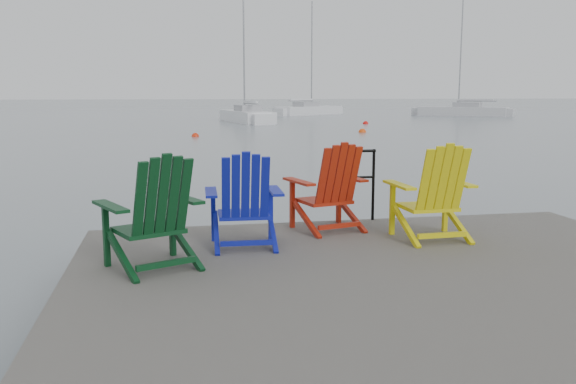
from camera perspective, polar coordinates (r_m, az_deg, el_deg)
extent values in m
plane|color=slate|center=(5.60, 11.41, -12.88)|extent=(400.00, 400.00, 0.00)
cube|color=#2B2926|center=(5.47, 11.55, -8.99)|extent=(6.00, 5.00, 0.20)
cylinder|color=black|center=(7.41, -15.82, -9.94)|extent=(0.26, 0.26, 1.20)
cylinder|color=black|center=(7.66, 5.01, -8.99)|extent=(0.26, 0.26, 1.20)
cylinder|color=black|center=(8.77, 22.38, -7.30)|extent=(0.26, 0.26, 1.20)
cylinder|color=black|center=(7.61, 4.84, 0.58)|extent=(0.04, 0.04, 0.90)
cylinder|color=black|center=(7.74, 7.98, 0.67)|extent=(0.04, 0.04, 0.90)
cylinder|color=black|center=(7.62, 6.48, 3.83)|extent=(0.48, 0.04, 0.04)
cylinder|color=black|center=(7.66, 6.44, 1.37)|extent=(0.44, 0.03, 0.03)
cube|color=black|center=(5.79, -12.91, -3.47)|extent=(0.71, 0.68, 0.04)
cube|color=black|center=(5.88, -16.65, -3.90)|extent=(0.07, 0.07, 0.59)
cube|color=black|center=(6.11, -10.78, -3.18)|extent=(0.07, 0.07, 0.59)
cube|color=black|center=(5.60, -16.29, -1.30)|extent=(0.38, 0.63, 0.03)
cube|color=black|center=(5.86, -9.71, -0.59)|extent=(0.38, 0.63, 0.03)
cube|color=black|center=(5.42, -11.66, -0.52)|extent=(0.58, 0.46, 0.72)
cube|color=#0E1692|center=(6.46, -4.19, -2.11)|extent=(0.55, 0.49, 0.04)
cube|color=#0E1692|center=(6.65, -7.00, -2.22)|extent=(0.05, 0.05, 0.56)
cube|color=#0E1692|center=(6.69, -1.63, -2.08)|extent=(0.05, 0.05, 0.56)
cube|color=#0E1692|center=(6.39, -7.22, -0.02)|extent=(0.14, 0.61, 0.03)
cube|color=#0E1692|center=(6.43, -1.20, 0.12)|extent=(0.14, 0.61, 0.03)
cube|color=#0E1692|center=(6.09, -4.00, 0.37)|extent=(0.50, 0.28, 0.68)
cube|color=#9E1C0B|center=(7.22, 3.39, -0.83)|extent=(0.65, 0.60, 0.04)
cube|color=#9E1C0B|center=(7.25, 0.40, -1.12)|extent=(0.06, 0.06, 0.57)
cube|color=#9E1C0B|center=(7.56, 4.77, -0.74)|extent=(0.06, 0.06, 0.57)
cube|color=#9E1C0B|center=(7.00, 1.02, 0.99)|extent=(0.28, 0.63, 0.03)
cube|color=#9E1C0B|center=(7.34, 5.85, 1.32)|extent=(0.28, 0.63, 0.03)
cube|color=#9E1C0B|center=(6.88, 4.76, 1.53)|extent=(0.55, 0.38, 0.70)
cube|color=#D5C70B|center=(6.95, 12.91, -1.37)|extent=(0.58, 0.52, 0.04)
cube|color=#D5C70B|center=(7.01, 9.73, -1.57)|extent=(0.05, 0.05, 0.59)
cube|color=#D5C70B|center=(7.29, 14.51, -1.32)|extent=(0.05, 0.05, 0.59)
cube|color=#D5C70B|center=(6.74, 10.35, 0.65)|extent=(0.15, 0.64, 0.03)
cube|color=#D5C70B|center=(7.05, 15.65, 0.84)|extent=(0.15, 0.64, 0.03)
cube|color=#D5C70B|center=(6.59, 14.32, 1.10)|extent=(0.53, 0.29, 0.72)
cube|color=white|center=(44.52, -3.94, 6.87)|extent=(3.23, 8.06, 1.10)
cube|color=#9E9EA3|center=(44.12, -3.80, 7.76)|extent=(1.77, 2.54, 0.55)
cylinder|color=gray|center=(45.01, -4.16, 13.84)|extent=(0.12, 0.12, 9.80)
cube|color=white|center=(59.33, 1.96, 7.48)|extent=(7.50, 6.38, 1.10)
cube|color=#9E9EA3|center=(59.01, 1.72, 8.15)|extent=(2.74, 2.57, 0.55)
cylinder|color=gray|center=(59.71, 2.24, 12.74)|extent=(0.12, 0.12, 9.83)
cube|color=silver|center=(59.00, 16.01, 7.12)|extent=(7.42, 6.66, 1.10)
cube|color=#9E9EA3|center=(58.89, 16.42, 7.78)|extent=(2.75, 2.63, 0.55)
cylinder|color=gray|center=(59.17, 15.87, 12.48)|extent=(0.12, 0.12, 9.92)
sphere|color=red|center=(29.94, -8.67, 5.15)|extent=(0.36, 0.36, 0.36)
sphere|color=#EB490D|center=(33.01, 6.96, 5.56)|extent=(0.41, 0.41, 0.41)
sphere|color=red|center=(42.09, 7.27, 6.34)|extent=(0.39, 0.39, 0.39)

